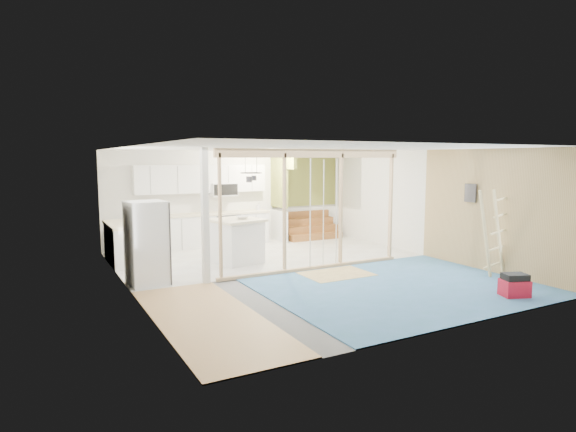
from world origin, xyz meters
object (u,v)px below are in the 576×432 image
island (237,241)px  toolbox (515,286)px  fridge (147,243)px  ladder (494,233)px

island → toolbox: 5.80m
fridge → island: (2.20, 0.97, -0.29)m
ladder → island: bearing=144.2°
island → toolbox: size_ratio=2.39×
fridge → island: fridge is taller
island → ladder: 5.49m
ladder → fridge: bearing=163.0°
fridge → toolbox: (5.41, -3.85, -0.60)m
island → ladder: (4.06, -3.67, 0.40)m
island → ladder: size_ratio=0.72×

